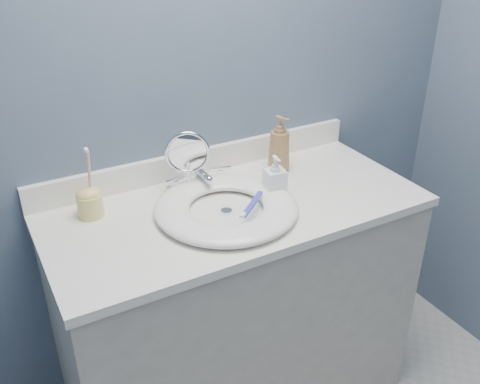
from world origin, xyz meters
TOP-DOWN VIEW (x-y plane):
  - back_wall at (0.00, 1.25)m, footprint 2.20×0.02m
  - vanity_cabinet at (0.00, 0.97)m, footprint 1.20×0.55m
  - countertop at (0.00, 0.97)m, footprint 1.22×0.57m
  - backsplash at (0.00, 1.24)m, footprint 1.22×0.02m
  - basin at (-0.05, 0.94)m, footprint 0.45×0.45m
  - drain at (-0.05, 0.94)m, footprint 0.04×0.04m
  - faucet at (-0.05, 1.14)m, footprint 0.25×0.13m
  - makeup_mirror at (-0.10, 1.12)m, footprint 0.14×0.08m
  - soap_bottle_amber at (0.25, 1.12)m, footprint 0.10×0.10m
  - soap_bottle_clear at (0.14, 0.96)m, footprint 0.07×0.07m
  - toothbrush_holder at (-0.42, 1.13)m, footprint 0.08×0.08m
  - toothbrush_lying at (0.00, 0.88)m, footprint 0.14×0.12m

SIDE VIEW (x-z plane):
  - vanity_cabinet at x=0.00m, z-range 0.00..0.85m
  - countertop at x=0.00m, z-range 0.85..0.88m
  - drain at x=-0.05m, z-range 0.88..0.89m
  - basin at x=-0.05m, z-range 0.88..0.92m
  - faucet at x=-0.05m, z-range 0.87..0.95m
  - toothbrush_lying at x=0.00m, z-range 0.92..0.93m
  - backsplash at x=0.00m, z-range 0.88..0.97m
  - toothbrush_holder at x=-0.42m, z-range 0.82..1.05m
  - soap_bottle_clear at x=0.14m, z-range 0.88..1.02m
  - soap_bottle_amber at x=0.25m, z-range 0.88..1.09m
  - makeup_mirror at x=-0.10m, z-range 0.89..1.11m
  - back_wall at x=0.00m, z-range 0.00..2.40m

